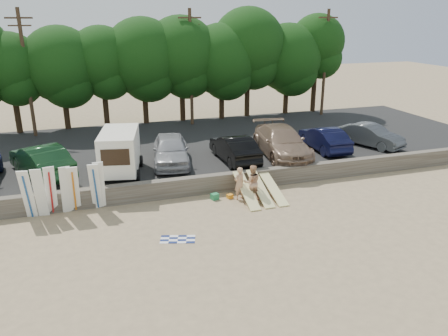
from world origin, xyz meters
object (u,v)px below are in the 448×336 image
Objects in this scene: car_2 at (171,150)px; car_5 at (324,139)px; car_4 at (282,142)px; cooler at (215,197)px; car_6 at (371,135)px; box_trailer at (120,150)px; car_1 at (41,160)px; beachgoer_b at (252,182)px; car_3 at (234,148)px; beachgoer_a at (239,183)px.

car_2 is 1.09× the size of car_5.
car_4 is 6.96m from cooler.
car_6 is 13.02m from cooler.
cooler is at bearing 27.52° from car_5.
car_4 is 6.72m from car_6.
car_6 is (3.51, -0.14, -0.04)m from car_5.
box_trailer reaches higher than car_4.
car_1 is 1.15× the size of car_5.
beachgoer_b is (10.48, -5.12, -0.65)m from car_1.
car_1 is at bearing -5.84° from car_3.
car_2 is 5.51m from beachgoer_a.
box_trailer is 6.96m from beachgoer_a.
car_1 is at bearing -171.34° from car_2.
cooler is (-12.32, -4.04, -1.28)m from car_6.
car_2 is (3.04, 0.92, -0.50)m from box_trailer.
box_trailer is at bearing 122.71° from cooler.
car_3 is 4.41m from beachgoer_b.
beachgoer_b is at bearing -47.55° from car_2.
car_5 is at bearing 6.88° from cooler.
box_trailer is 7.59m from beachgoer_b.
box_trailer reaches higher than car_3.
car_5 is at bearing 155.20° from car_1.
box_trailer is 6.86m from car_3.
car_4 reaches higher than car_6.
car_2 is (7.23, -0.11, -0.02)m from car_1.
beachgoer_b is (6.29, -4.09, -1.14)m from box_trailer.
car_2 is 3.85m from car_3.
car_5 reaches higher than car_6.
car_4 reaches higher than beachgoer_a.
car_4 reaches higher than beachgoer_b.
car_1 is (-4.19, 1.03, -0.49)m from box_trailer.
cooler is at bearing 128.49° from car_1.
car_6 is (16.74, 0.48, -0.64)m from box_trailer.
car_6 is at bearing -144.46° from beachgoer_b.
beachgoer_b is 4.95× the size of cooler.
beachgoer_a is (2.62, -4.80, -0.70)m from car_2.
car_3 is 4.70m from cooler.
box_trailer is 0.81× the size of car_2.
cooler is at bearing -27.47° from box_trailer.
car_5 is at bearing 154.19° from car_6.
beachgoer_a is at bearing -33.05° from cooler.
beachgoer_b is at bearing 141.31° from beachgoer_a.
box_trailer is 0.89× the size of car_5.
cooler is (4.42, -3.55, -1.92)m from box_trailer.
box_trailer is 10.03m from car_4.
car_1 reaches higher than car_5.
car_5 is at bearing -178.42° from car_3.
car_5 is 1.05× the size of car_6.
car_6 is at bearing 12.99° from box_trailer.
car_2 reaches higher than cooler.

